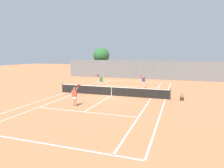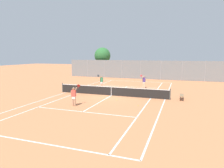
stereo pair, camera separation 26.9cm
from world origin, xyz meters
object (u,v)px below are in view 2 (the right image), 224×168
player_near_side (74,95)px  tree_behind_left (103,56)px  courtside_bench (182,96)px  player_far_right (144,81)px  loose_tennis_ball_2 (143,91)px  loose_tennis_ball_0 (138,105)px  player_far_left (102,81)px  loose_tennis_ball_1 (117,100)px  tennis_net (111,91)px

player_near_side → tree_behind_left: bearing=106.4°
player_near_side → courtside_bench: size_ratio=1.18×
player_far_right → loose_tennis_ball_2: bearing=-80.6°
player_far_right → courtside_bench: bearing=-49.2°
player_near_side → loose_tennis_ball_0: bearing=20.5°
player_near_side → loose_tennis_ball_2: (4.29, 8.42, -0.89)m
player_near_side → player_far_left: size_ratio=1.00×
loose_tennis_ball_1 → loose_tennis_ball_2: size_ratio=1.00×
tennis_net → player_near_side: 5.34m
courtside_bench → loose_tennis_ball_0: bearing=-133.7°
tree_behind_left → player_near_side: bearing=-73.6°
tennis_net → player_far_left: (-2.74, 3.99, 0.42)m
player_near_side → loose_tennis_ball_0: (5.05, 1.89, -0.89)m
loose_tennis_ball_0 → courtside_bench: (3.44, 3.61, 0.38)m
player_near_side → loose_tennis_ball_0: size_ratio=26.88×
loose_tennis_ball_0 → courtside_bench: size_ratio=0.04×
loose_tennis_ball_1 → loose_tennis_ball_2: bearing=73.0°
player_far_left → tree_behind_left: tree_behind_left is taller
player_far_left → tree_behind_left: 15.73m
tennis_net → loose_tennis_ball_2: tennis_net is taller
player_near_side → loose_tennis_ball_1: player_near_side is taller
courtside_bench → tree_behind_left: bearing=130.6°
loose_tennis_ball_1 → loose_tennis_ball_2: same height
loose_tennis_ball_0 → tree_behind_left: size_ratio=0.01×
tennis_net → loose_tennis_ball_0: size_ratio=181.82×
loose_tennis_ball_0 → player_far_right: bearing=97.4°
loose_tennis_ball_2 → tennis_net: bearing=-130.1°
courtside_bench → tree_behind_left: tree_behind_left is taller
player_near_side → loose_tennis_ball_0: player_near_side is taller
player_far_left → loose_tennis_ball_2: player_far_left is taller
tennis_net → courtside_bench: (7.00, 0.39, -0.10)m
player_near_side → loose_tennis_ball_2: player_near_side is taller
player_far_left → tree_behind_left: bearing=111.5°
tennis_net → courtside_bench: size_ratio=8.00×
loose_tennis_ball_1 → courtside_bench: 6.23m
player_far_right → tree_behind_left: size_ratio=0.31×
loose_tennis_ball_0 → courtside_bench: 5.00m
player_far_right → courtside_bench: size_ratio=1.18×
tennis_net → loose_tennis_ball_1: tennis_net is taller
courtside_bench → player_far_left: bearing=159.7°
player_far_right → courtside_bench: 7.07m
loose_tennis_ball_1 → loose_tennis_ball_2: (1.59, 5.18, 0.00)m
loose_tennis_ball_1 → player_near_side: bearing=-129.8°
loose_tennis_ball_2 → tree_behind_left: 19.15m
tennis_net → courtside_bench: tennis_net is taller
player_near_side → loose_tennis_ball_1: bearing=50.2°
player_near_side → courtside_bench: bearing=32.9°
player_near_side → player_far_right: size_ratio=1.00×
loose_tennis_ball_0 → loose_tennis_ball_2: (-0.76, 6.53, 0.00)m
player_far_left → loose_tennis_ball_1: bearing=-56.0°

